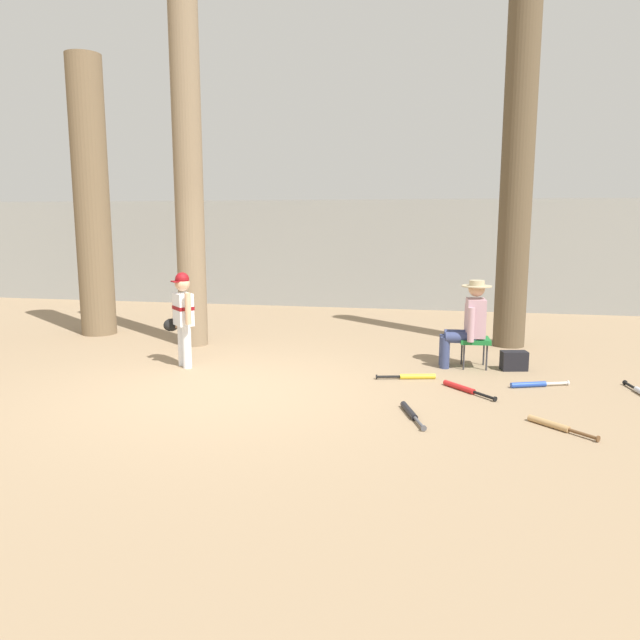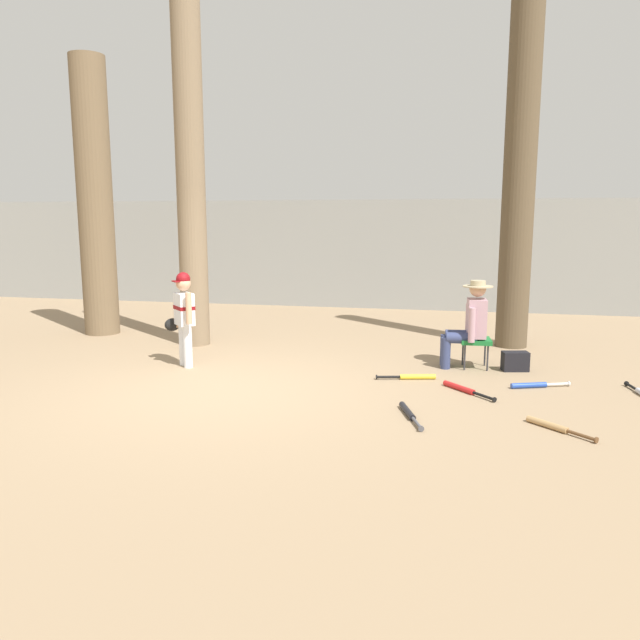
# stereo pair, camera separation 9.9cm
# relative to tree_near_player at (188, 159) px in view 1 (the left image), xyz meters

# --- Properties ---
(ground_plane) EXTENTS (60.00, 60.00, 0.00)m
(ground_plane) POSITION_rel_tree_near_player_xyz_m (1.44, -2.49, -2.92)
(ground_plane) COLOR #937A5B
(concrete_back_wall) EXTENTS (18.00, 0.36, 2.44)m
(concrete_back_wall) POSITION_rel_tree_near_player_xyz_m (1.44, 4.79, -1.70)
(concrete_back_wall) COLOR gray
(concrete_back_wall) RESTS_ON ground
(tree_near_player) EXTENTS (0.65, 0.65, 6.51)m
(tree_near_player) POSITION_rel_tree_near_player_xyz_m (0.00, 0.00, 0.00)
(tree_near_player) COLOR #7F6B51
(tree_near_player) RESTS_ON ground
(tree_behind_spectator) EXTENTS (0.81, 0.81, 5.42)m
(tree_behind_spectator) POSITION_rel_tree_near_player_xyz_m (5.00, 0.93, -0.64)
(tree_behind_spectator) COLOR brown
(tree_behind_spectator) RESTS_ON ground
(young_ballplayer) EXTENTS (0.56, 0.46, 1.31)m
(young_ballplayer) POSITION_rel_tree_near_player_xyz_m (0.47, -1.44, -2.18)
(young_ballplayer) COLOR white
(young_ballplayer) RESTS_ON ground
(folding_stool) EXTENTS (0.43, 0.43, 0.41)m
(folding_stool) POSITION_rel_tree_near_player_xyz_m (4.39, -0.68, -2.56)
(folding_stool) COLOR #196B2D
(folding_stool) RESTS_ON ground
(seated_spectator) EXTENTS (0.67, 0.53, 1.20)m
(seated_spectator) POSITION_rel_tree_near_player_xyz_m (4.29, -0.69, -2.28)
(seated_spectator) COLOR navy
(seated_spectator) RESTS_ON ground
(handbag_beside_stool) EXTENTS (0.37, 0.25, 0.26)m
(handbag_beside_stool) POSITION_rel_tree_near_player_xyz_m (4.91, -0.74, -2.79)
(handbag_beside_stool) COLOR black
(handbag_beside_stool) RESTS_ON ground
(tree_far_left) EXTENTS (0.82, 0.82, 4.89)m
(tree_far_left) POSITION_rel_tree_near_player_xyz_m (-2.03, 0.54, -0.87)
(tree_far_left) COLOR brown
(tree_far_left) RESTS_ON ground
(bat_red_barrel) EXTENTS (0.60, 0.65, 0.07)m
(bat_red_barrel) POSITION_rel_tree_near_player_xyz_m (4.21, -1.91, -2.89)
(bat_red_barrel) COLOR red
(bat_red_barrel) RESTS_ON ground
(bat_black_composite) EXTENTS (0.31, 0.77, 0.07)m
(bat_black_composite) POSITION_rel_tree_near_player_xyz_m (3.66, -2.96, -2.89)
(bat_black_composite) COLOR black
(bat_black_composite) RESTS_ON ground
(bat_blue_youth) EXTENTS (0.72, 0.32, 0.07)m
(bat_blue_youth) POSITION_rel_tree_near_player_xyz_m (5.05, -1.56, -2.89)
(bat_blue_youth) COLOR #2347AD
(bat_blue_youth) RESTS_ON ground
(bat_wood_tan) EXTENTS (0.58, 0.56, 0.07)m
(bat_wood_tan) POSITION_rel_tree_near_player_xyz_m (5.05, -3.07, -2.89)
(bat_wood_tan) COLOR tan
(bat_wood_tan) RESTS_ON ground
(bat_yellow_trainer) EXTENTS (0.75, 0.24, 0.07)m
(bat_yellow_trainer) POSITION_rel_tree_near_player_xyz_m (3.60, -1.48, -2.89)
(bat_yellow_trainer) COLOR yellow
(bat_yellow_trainer) RESTS_ON ground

